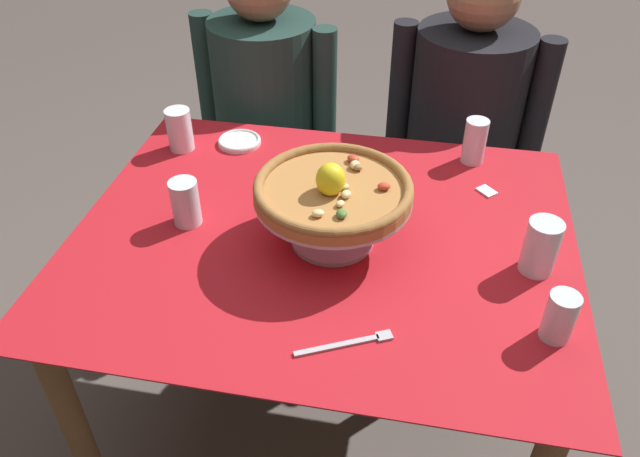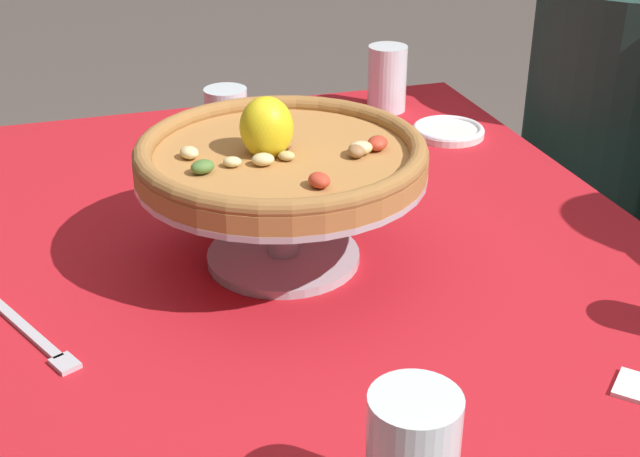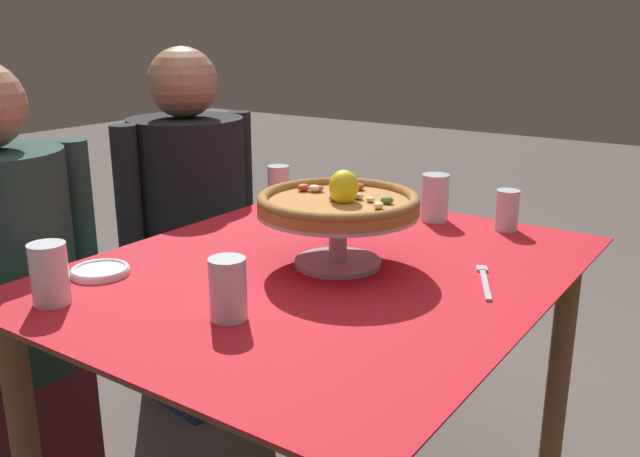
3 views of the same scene
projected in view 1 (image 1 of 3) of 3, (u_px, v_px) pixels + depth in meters
The scene contains 14 objects.
ground_plane at pixel (322, 416), 1.97m from camera, with size 14.00×14.00×0.00m, color #5B514C.
dining_table at pixel (323, 265), 1.57m from camera, with size 1.21×0.99×0.75m.
pizza_stand at pixel (333, 211), 1.44m from camera, with size 0.36×0.36×0.13m.
pizza at pixel (333, 189), 1.40m from camera, with size 0.36×0.36×0.10m.
water_glass_side_right at pixel (540, 249), 1.37m from camera, with size 0.08×0.08×0.13m.
water_glass_side_left at pixel (186, 205), 1.51m from camera, with size 0.07×0.07×0.12m.
water_glass_front_right at pixel (559, 319), 1.22m from camera, with size 0.06×0.06×0.11m.
water_glass_back_left at pixel (180, 132), 1.79m from camera, with size 0.07×0.07×0.12m.
water_glass_back_right at pixel (474, 144), 1.74m from camera, with size 0.06×0.06×0.13m.
side_plate at pixel (239, 141), 1.84m from camera, with size 0.13×0.13×0.02m.
dinner_fork at pixel (350, 343), 1.23m from camera, with size 0.19×0.10×0.01m.
sugar_packet at pixel (487, 191), 1.65m from camera, with size 0.05×0.04×0.01m, color white.
diner_left at pixel (267, 130), 2.23m from camera, with size 0.51×0.40×1.20m.
diner_right at pixel (461, 140), 2.14m from camera, with size 0.53×0.42×1.21m.
Camera 1 is at (0.21, -1.16, 1.69)m, focal length 34.73 mm.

